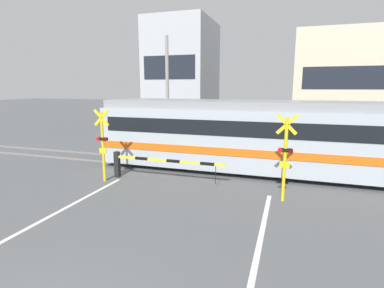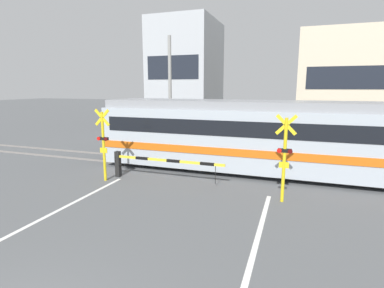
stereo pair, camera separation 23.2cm
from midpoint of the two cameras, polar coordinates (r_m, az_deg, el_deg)
The scene contains 11 objects.
rail_track_near at distance 13.70m, azimuth 1.89°, elevation -5.07°, with size 50.00×0.10×0.08m.
rail_track_far at distance 15.04m, azimuth 3.43°, elevation -3.65°, with size 50.00×0.10×0.08m.
commuter_train at distance 13.62m, azimuth 24.45°, elevation 1.06°, with size 20.27×2.95×3.19m.
crossing_barrier_near at distance 12.44m, azimuth -9.29°, elevation -3.50°, with size 4.77×0.20×1.10m.
crossing_barrier_far at distance 16.41m, azimuth 11.75°, elevation -0.12°, with size 4.77×0.20×1.10m.
crossing_signal_left at distance 12.52m, azimuth -17.15°, elevation 0.33°, with size 0.68×0.15×2.93m.
crossing_signal_right at distance 10.25m, azimuth 16.70°, elevation -1.87°, with size 0.68×0.15×2.93m.
pedestrian at distance 18.34m, azimuth 11.05°, elevation 1.72°, with size 0.38×0.22×1.67m.
building_left_of_street at distance 29.42m, azimuth -1.96°, elevation 13.01°, with size 5.55×6.99×9.87m.
building_right_of_street at distance 27.88m, azimuth 26.55°, elevation 10.19°, with size 7.76×6.99×8.08m.
utility_pole_streetside at distance 20.16m, azimuth -5.05°, elevation 10.01°, with size 0.22×0.22×7.06m.
Camera 1 is at (3.58, -2.05, 3.78)m, focal length 28.00 mm.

